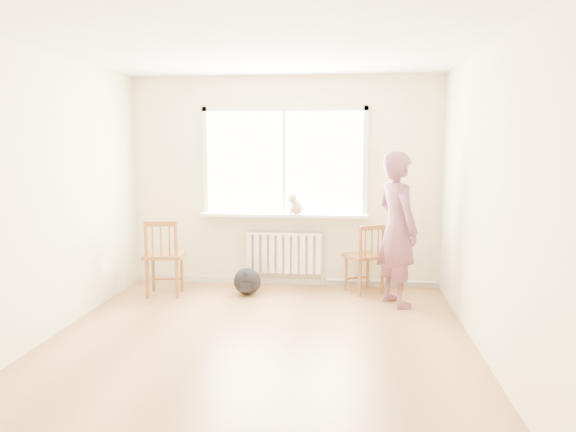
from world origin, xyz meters
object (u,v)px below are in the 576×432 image
(chair_left, at_px, (164,258))
(cat, at_px, (296,205))
(person, at_px, (397,229))
(backpack, at_px, (247,281))
(chair_right, at_px, (366,258))

(chair_left, bearing_deg, cat, -167.85)
(cat, bearing_deg, person, -9.23)
(person, distance_m, backpack, 1.93)
(chair_right, height_order, cat, cat)
(backpack, bearing_deg, chair_right, 9.72)
(backpack, bearing_deg, person, -7.35)
(person, bearing_deg, backpack, 55.16)
(chair_left, relative_size, chair_right, 1.09)
(cat, relative_size, backpack, 1.30)
(chair_left, xyz_separation_m, backpack, (0.99, 0.17, -0.31))
(chair_right, bearing_deg, person, 93.08)
(person, bearing_deg, chair_left, 61.23)
(chair_right, xyz_separation_m, person, (0.33, -0.48, 0.44))
(chair_left, relative_size, person, 0.53)
(chair_left, xyz_separation_m, person, (2.77, -0.06, 0.41))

